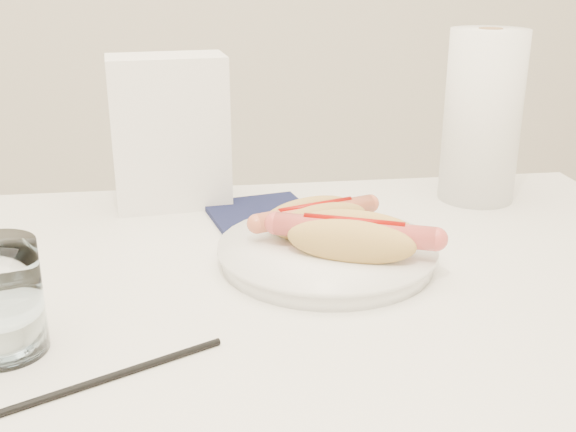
{
  "coord_description": "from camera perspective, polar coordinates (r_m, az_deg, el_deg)",
  "views": [
    {
      "loc": [
        -0.02,
        -0.68,
        1.1
      ],
      "look_at": [
        0.08,
        0.06,
        0.82
      ],
      "focal_mm": 43.54,
      "sensor_mm": 36.0,
      "label": 1
    }
  ],
  "objects": [
    {
      "name": "hotdog_right",
      "position": [
        0.8,
        5.36,
        -1.74
      ],
      "size": [
        0.18,
        0.12,
        0.05
      ],
      "rotation": [
        0.0,
        0.0,
        -0.4
      ],
      "color": "#D7A854",
      "rests_on": "plate"
    },
    {
      "name": "paper_towel_roll",
      "position": [
        1.07,
        15.58,
        7.8
      ],
      "size": [
        0.12,
        0.12,
        0.25
      ],
      "primitive_type": "cylinder",
      "rotation": [
        0.0,
        0.0,
        -0.04
      ],
      "color": "white",
      "rests_on": "table"
    },
    {
      "name": "plate",
      "position": [
        0.84,
        3.2,
        -3.19
      ],
      "size": [
        0.33,
        0.33,
        0.02
      ],
      "primitive_type": "cylinder",
      "rotation": [
        0.0,
        0.0,
        0.36
      ],
      "color": "white",
      "rests_on": "table"
    },
    {
      "name": "hotdog_left",
      "position": [
        0.87,
        2.26,
        -0.2
      ],
      "size": [
        0.16,
        0.1,
        0.04
      ],
      "rotation": [
        0.0,
        0.0,
        0.34
      ],
      "color": "tan",
      "rests_on": "plate"
    },
    {
      "name": "chopstick_near",
      "position": [
        0.64,
        -14.2,
        -12.59
      ],
      "size": [
        0.19,
        0.1,
        0.01
      ],
      "primitive_type": "cylinder",
      "rotation": [
        0.0,
        1.57,
        0.46
      ],
      "color": "black",
      "rests_on": "table"
    },
    {
      "name": "table",
      "position": [
        0.79,
        -5.52,
        -10.72
      ],
      "size": [
        1.2,
        0.8,
        0.75
      ],
      "color": "white",
      "rests_on": "ground"
    },
    {
      "name": "napkin_box",
      "position": [
        1.03,
        -9.63,
        6.77
      ],
      "size": [
        0.17,
        0.11,
        0.22
      ],
      "primitive_type": "cube",
      "rotation": [
        0.0,
        0.0,
        0.11
      ],
      "color": "white",
      "rests_on": "table"
    },
    {
      "name": "navy_napkin",
      "position": [
        0.99,
        -2.25,
        0.21
      ],
      "size": [
        0.17,
        0.17,
        0.01
      ],
      "primitive_type": "cube",
      "rotation": [
        0.0,
        0.0,
        0.21
      ],
      "color": "#121638",
      "rests_on": "table"
    }
  ]
}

